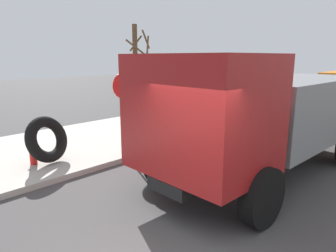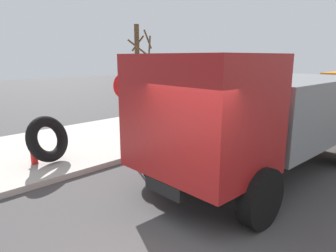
{
  "view_description": "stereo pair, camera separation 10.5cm",
  "coord_description": "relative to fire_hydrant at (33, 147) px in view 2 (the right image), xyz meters",
  "views": [
    {
      "loc": [
        -2.61,
        -2.61,
        2.94
      ],
      "look_at": [
        2.87,
        2.65,
        1.22
      ],
      "focal_mm": 32.6,
      "sensor_mm": 36.0,
      "label": 1
    },
    {
      "loc": [
        -2.54,
        -2.68,
        2.94
      ],
      "look_at": [
        2.87,
        2.65,
        1.22
      ],
      "focal_mm": 32.6,
      "sensor_mm": 36.0,
      "label": 2
    }
  ],
  "objects": [
    {
      "name": "sidewalk_curb",
      "position": [
        -0.47,
        1.2,
        -0.55
      ],
      "size": [
        36.0,
        5.0,
        0.15
      ],
      "primitive_type": "cube",
      "color": "#ADA89E",
      "rests_on": "ground"
    },
    {
      "name": "fire_hydrant",
      "position": [
        0.0,
        0.0,
        0.0
      ],
      "size": [
        0.21,
        0.47,
        0.89
      ],
      "color": "red",
      "rests_on": "sidewalk_curb"
    },
    {
      "name": "loose_tire",
      "position": [
        0.34,
        -0.14,
        0.17
      ],
      "size": [
        1.4,
        1.0,
        1.29
      ],
      "primitive_type": "torus",
      "rotation": [
        1.26,
        0.0,
        0.28
      ],
      "color": "black",
      "rests_on": "sidewalk_curb"
    },
    {
      "name": "stop_sign",
      "position": [
        2.48,
        -0.75,
        1.16
      ],
      "size": [
        0.76,
        0.08,
        2.35
      ],
      "color": "gray",
      "rests_on": "sidewalk_curb"
    },
    {
      "name": "dump_truck_gray",
      "position": [
        3.77,
        -4.54,
        0.99
      ],
      "size": [
        7.1,
        3.05,
        3.0
      ],
      "color": "slate",
      "rests_on": "ground"
    },
    {
      "name": "bare_tree",
      "position": [
        5.76,
        2.48,
        1.76
      ],
      "size": [
        1.36,
        1.2,
        4.15
      ],
      "color": "#4C3823",
      "rests_on": "sidewalk_curb"
    }
  ]
}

